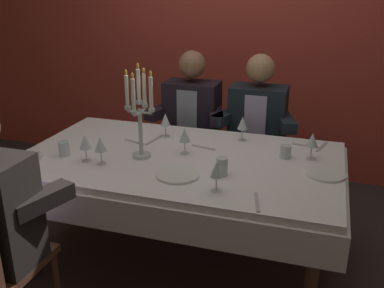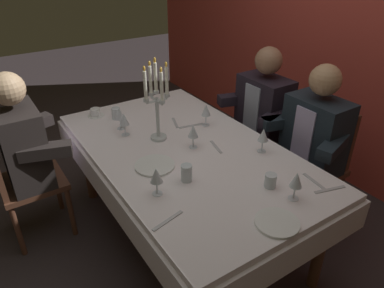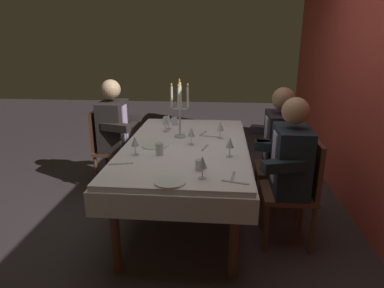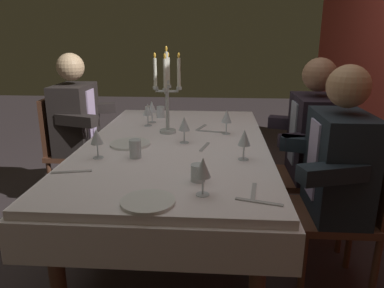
{
  "view_description": "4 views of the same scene",
  "coord_description": "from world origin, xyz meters",
  "px_view_note": "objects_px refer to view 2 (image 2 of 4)",
  "views": [
    {
      "loc": [
        0.81,
        -2.3,
        1.73
      ],
      "look_at": [
        0.07,
        0.02,
        0.82
      ],
      "focal_mm": 40.84,
      "sensor_mm": 36.0,
      "label": 1
    },
    {
      "loc": [
        1.71,
        -1.07,
        1.91
      ],
      "look_at": [
        0.02,
        0.04,
        0.77
      ],
      "focal_mm": 33.43,
      "sensor_mm": 36.0,
      "label": 2
    },
    {
      "loc": [
        2.86,
        0.31,
        1.67
      ],
      "look_at": [
        0.16,
        0.07,
        0.8
      ],
      "focal_mm": 30.96,
      "sensor_mm": 36.0,
      "label": 3
    },
    {
      "loc": [
        2.13,
        0.25,
        1.38
      ],
      "look_at": [
        0.12,
        0.11,
        0.76
      ],
      "focal_mm": 33.94,
      "sensor_mm": 36.0,
      "label": 4
    }
  ],
  "objects_px": {
    "candelabra": "(157,103)",
    "wine_glass_6": "(124,120)",
    "seated_diner_0": "(22,146)",
    "seated_diner_2": "(315,134)",
    "water_tumbler_1": "(116,113)",
    "coffee_cup_0": "(96,113)",
    "dinner_plate_0": "(277,223)",
    "seated_diner_1": "(264,109)",
    "water_tumbler_2": "(186,173)",
    "wine_glass_0": "(296,181)",
    "wine_glass_3": "(263,135)",
    "wine_glass_1": "(193,132)",
    "wine_glass_5": "(206,111)",
    "dining_table": "(185,164)",
    "wine_glass_4": "(156,176)",
    "dinner_plate_1": "(155,165)",
    "wine_glass_2": "(120,114)",
    "water_tumbler_0": "(270,181)"
  },
  "relations": [
    {
      "from": "wine_glass_5",
      "to": "seated_diner_0",
      "type": "distance_m",
      "value": 1.28
    },
    {
      "from": "wine_glass_0",
      "to": "wine_glass_3",
      "type": "relative_size",
      "value": 1.0
    },
    {
      "from": "dinner_plate_0",
      "to": "seated_diner_1",
      "type": "bearing_deg",
      "value": 139.28
    },
    {
      "from": "candelabra",
      "to": "water_tumbler_1",
      "type": "relative_size",
      "value": 6.32
    },
    {
      "from": "candelabra",
      "to": "coffee_cup_0",
      "type": "height_order",
      "value": "candelabra"
    },
    {
      "from": "seated_diner_0",
      "to": "seated_diner_2",
      "type": "relative_size",
      "value": 1.0
    },
    {
      "from": "candelabra",
      "to": "wine_glass_1",
      "type": "xyz_separation_m",
      "value": [
        0.23,
        0.13,
        -0.15
      ]
    },
    {
      "from": "wine_glass_1",
      "to": "coffee_cup_0",
      "type": "distance_m",
      "value": 0.9
    },
    {
      "from": "water_tumbler_0",
      "to": "seated_diner_1",
      "type": "relative_size",
      "value": 0.06
    },
    {
      "from": "wine_glass_4",
      "to": "wine_glass_2",
      "type": "bearing_deg",
      "value": 169.79
    },
    {
      "from": "dinner_plate_1",
      "to": "water_tumbler_0",
      "type": "bearing_deg",
      "value": 39.45
    },
    {
      "from": "dining_table",
      "to": "water_tumbler_1",
      "type": "distance_m",
      "value": 0.72
    },
    {
      "from": "wine_glass_6",
      "to": "water_tumbler_2",
      "type": "relative_size",
      "value": 1.64
    },
    {
      "from": "dinner_plate_1",
      "to": "candelabra",
      "type": "bearing_deg",
      "value": 147.54
    },
    {
      "from": "wine_glass_1",
      "to": "wine_glass_5",
      "type": "xyz_separation_m",
      "value": [
        -0.22,
        0.26,
        0.0
      ]
    },
    {
      "from": "dining_table",
      "to": "wine_glass_6",
      "type": "bearing_deg",
      "value": -147.97
    },
    {
      "from": "seated_diner_1",
      "to": "wine_glass_3",
      "type": "bearing_deg",
      "value": -44.6
    },
    {
      "from": "candelabra",
      "to": "wine_glass_6",
      "type": "bearing_deg",
      "value": -136.54
    },
    {
      "from": "dinner_plate_0",
      "to": "dinner_plate_1",
      "type": "height_order",
      "value": "same"
    },
    {
      "from": "water_tumbler_1",
      "to": "seated_diner_0",
      "type": "xyz_separation_m",
      "value": [
        0.04,
        -0.69,
        -0.05
      ]
    },
    {
      "from": "wine_glass_2",
      "to": "dinner_plate_0",
      "type": "bearing_deg",
      "value": 9.23
    },
    {
      "from": "wine_glass_5",
      "to": "seated_diner_0",
      "type": "bearing_deg",
      "value": -109.49
    },
    {
      "from": "candelabra",
      "to": "dinner_plate_1",
      "type": "relative_size",
      "value": 2.34
    },
    {
      "from": "candelabra",
      "to": "wine_glass_1",
      "type": "distance_m",
      "value": 0.31
    },
    {
      "from": "seated_diner_2",
      "to": "water_tumbler_2",
      "type": "bearing_deg",
      "value": -90.96
    },
    {
      "from": "candelabra",
      "to": "dinner_plate_1",
      "type": "xyz_separation_m",
      "value": [
        0.3,
        -0.19,
        -0.26
      ]
    },
    {
      "from": "wine_glass_3",
      "to": "seated_diner_1",
      "type": "height_order",
      "value": "seated_diner_1"
    },
    {
      "from": "water_tumbler_1",
      "to": "candelabra",
      "type": "bearing_deg",
      "value": 14.5
    },
    {
      "from": "seated_diner_0",
      "to": "seated_diner_2",
      "type": "bearing_deg",
      "value": 61.59
    },
    {
      "from": "wine_glass_0",
      "to": "water_tumbler_2",
      "type": "height_order",
      "value": "wine_glass_0"
    },
    {
      "from": "water_tumbler_1",
      "to": "coffee_cup_0",
      "type": "relative_size",
      "value": 0.68
    },
    {
      "from": "wine_glass_6",
      "to": "coffee_cup_0",
      "type": "bearing_deg",
      "value": -171.42
    },
    {
      "from": "candelabra",
      "to": "wine_glass_5",
      "type": "height_order",
      "value": "candelabra"
    },
    {
      "from": "wine_glass_0",
      "to": "wine_glass_5",
      "type": "distance_m",
      "value": 0.97
    },
    {
      "from": "candelabra",
      "to": "wine_glass_4",
      "type": "bearing_deg",
      "value": -29.29
    },
    {
      "from": "water_tumbler_0",
      "to": "water_tumbler_2",
      "type": "distance_m",
      "value": 0.46
    },
    {
      "from": "dinner_plate_1",
      "to": "wine_glass_4",
      "type": "bearing_deg",
      "value": -25.19
    },
    {
      "from": "wine_glass_6",
      "to": "water_tumbler_1",
      "type": "distance_m",
      "value": 0.29
    },
    {
      "from": "wine_glass_0",
      "to": "wine_glass_6",
      "type": "height_order",
      "value": "same"
    },
    {
      "from": "wine_glass_2",
      "to": "wine_glass_5",
      "type": "xyz_separation_m",
      "value": [
        0.29,
        0.55,
        0.0
      ]
    },
    {
      "from": "wine_glass_4",
      "to": "seated_diner_2",
      "type": "height_order",
      "value": "seated_diner_2"
    },
    {
      "from": "wine_glass_0",
      "to": "water_tumbler_1",
      "type": "relative_size",
      "value": 1.84
    },
    {
      "from": "wine_glass_0",
      "to": "water_tumbler_1",
      "type": "height_order",
      "value": "wine_glass_0"
    },
    {
      "from": "seated_diner_0",
      "to": "water_tumbler_2",
      "type": "bearing_deg",
      "value": 36.72
    },
    {
      "from": "wine_glass_0",
      "to": "candelabra",
      "type": "bearing_deg",
      "value": -164.23
    },
    {
      "from": "seated_diner_2",
      "to": "dining_table",
      "type": "bearing_deg",
      "value": -110.08
    },
    {
      "from": "dinner_plate_1",
      "to": "water_tumbler_0",
      "type": "height_order",
      "value": "water_tumbler_0"
    },
    {
      "from": "water_tumbler_1",
      "to": "wine_glass_2",
      "type": "bearing_deg",
      "value": -12.4
    },
    {
      "from": "dining_table",
      "to": "wine_glass_1",
      "type": "xyz_separation_m",
      "value": [
        0.01,
        0.05,
        0.23
      ]
    },
    {
      "from": "wine_glass_2",
      "to": "wine_glass_4",
      "type": "height_order",
      "value": "same"
    }
  ]
}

